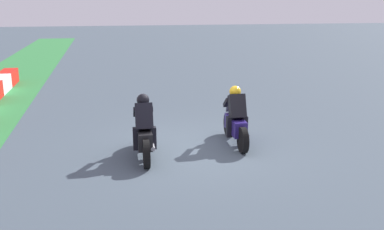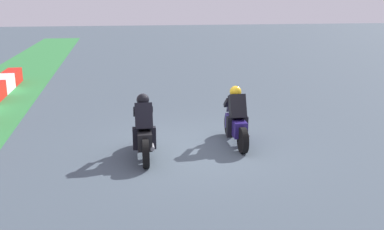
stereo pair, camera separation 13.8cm
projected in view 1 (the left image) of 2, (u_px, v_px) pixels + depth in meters
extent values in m
plane|color=#42505A|center=(191.00, 149.00, 10.70)|extent=(120.00, 120.00, 0.00)
cube|color=white|center=(0.00, 85.00, 17.39)|extent=(1.66, 0.60, 0.64)
cube|color=red|center=(8.00, 78.00, 18.99)|extent=(1.66, 0.60, 0.64)
cylinder|color=black|center=(229.00, 124.00, 11.71)|extent=(0.65, 0.17, 0.64)
cylinder|color=black|center=(243.00, 140.00, 10.38)|extent=(0.65, 0.17, 0.64)
cube|color=navy|center=(236.00, 125.00, 11.00)|extent=(1.11, 0.37, 0.40)
ellipsoid|color=navy|center=(235.00, 113.00, 11.02)|extent=(0.49, 0.32, 0.24)
cube|color=red|center=(241.00, 130.00, 10.51)|extent=(0.07, 0.16, 0.08)
cylinder|color=#A5A5AD|center=(245.00, 134.00, 10.72)|extent=(0.42, 0.12, 0.10)
cube|color=black|center=(237.00, 106.00, 10.77)|extent=(0.50, 0.42, 0.66)
sphere|color=gold|center=(235.00, 92.00, 10.89)|extent=(0.31, 0.31, 0.30)
cube|color=slate|center=(231.00, 108.00, 11.39)|extent=(0.17, 0.27, 0.23)
cube|color=black|center=(229.00, 127.00, 10.85)|extent=(0.19, 0.15, 0.52)
cube|color=black|center=(244.00, 126.00, 10.92)|extent=(0.19, 0.15, 0.52)
cube|color=black|center=(227.00, 103.00, 11.10)|extent=(0.39, 0.12, 0.31)
cube|color=black|center=(240.00, 102.00, 11.16)|extent=(0.39, 0.12, 0.31)
cylinder|color=black|center=(143.00, 135.00, 10.76)|extent=(0.65, 0.17, 0.64)
cylinder|color=black|center=(146.00, 154.00, 9.43)|extent=(0.65, 0.17, 0.64)
cube|color=black|center=(144.00, 137.00, 10.05)|extent=(1.11, 0.36, 0.40)
ellipsoid|color=black|center=(144.00, 123.00, 10.07)|extent=(0.49, 0.32, 0.24)
cube|color=red|center=(146.00, 143.00, 9.56)|extent=(0.07, 0.16, 0.08)
cylinder|color=#A5A5AD|center=(152.00, 146.00, 9.77)|extent=(0.42, 0.12, 0.10)
cube|color=black|center=(144.00, 116.00, 9.82)|extent=(0.50, 0.42, 0.66)
sphere|color=black|center=(143.00, 100.00, 9.94)|extent=(0.31, 0.31, 0.30)
cube|color=#634E72|center=(143.00, 117.00, 10.44)|extent=(0.17, 0.27, 0.23)
cube|color=black|center=(136.00, 139.00, 9.90)|extent=(0.19, 0.15, 0.52)
cube|color=black|center=(153.00, 138.00, 9.97)|extent=(0.19, 0.15, 0.52)
cube|color=black|center=(135.00, 112.00, 10.15)|extent=(0.39, 0.12, 0.31)
cube|color=black|center=(151.00, 111.00, 10.21)|extent=(0.39, 0.12, 0.31)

